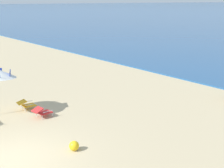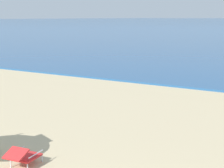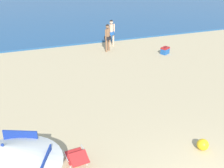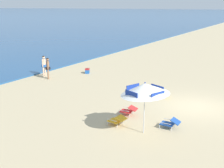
% 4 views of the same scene
% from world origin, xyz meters
% --- Properties ---
extents(beach_umbrella_striped_main, '(2.87, 2.89, 2.39)m').
position_xyz_m(beach_umbrella_striped_main, '(-4.67, 1.15, 2.05)').
color(beach_umbrella_striped_main, silver).
rests_on(beach_umbrella_striped_main, ground).
extents(lounge_chair_facing_sea, '(0.63, 0.92, 0.51)m').
position_xyz_m(lounge_chair_facing_sea, '(-3.06, 2.71, 0.28)').
color(lounge_chair_facing_sea, red).
rests_on(lounge_chair_facing_sea, ground).
extents(person_standing_near_shore, '(0.48, 0.40, 1.65)m').
position_xyz_m(person_standing_near_shore, '(1.39, 12.55, 0.95)').
color(person_standing_near_shore, beige).
rests_on(person_standing_near_shore, ground).
extents(person_standing_beside, '(0.40, 0.40, 1.64)m').
position_xyz_m(person_standing_beside, '(0.84, 11.65, 0.95)').
color(person_standing_beside, '#8C6042').
rests_on(person_standing_beside, ground).
extents(cooler_box, '(0.60, 0.55, 0.43)m').
position_xyz_m(cooler_box, '(3.89, 10.08, 0.20)').
color(cooler_box, '#1E56A8').
rests_on(cooler_box, ground).
extents(beach_ball, '(0.36, 0.36, 0.36)m').
position_xyz_m(beach_ball, '(0.73, 2.09, 0.18)').
color(beach_ball, yellow).
rests_on(beach_ball, ground).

